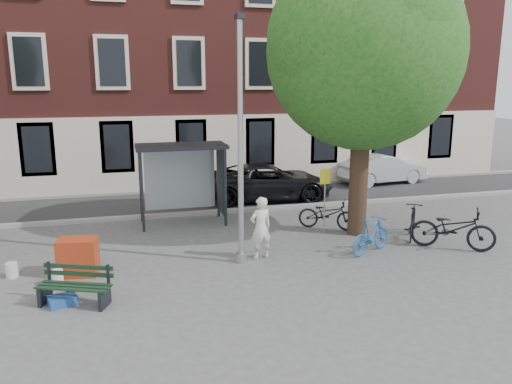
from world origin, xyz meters
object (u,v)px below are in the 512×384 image
at_px(bench, 75,288).
at_px(bike_d, 413,222).
at_px(painter, 261,228).
at_px(bike_a, 327,214).
at_px(bus_shelter, 193,165).
at_px(lamppost, 241,155).
at_px(car_dark, 268,182).
at_px(car_silver, 383,169).
at_px(notice_sign, 325,187).
at_px(red_stand, 78,257).
at_px(bike_c, 453,228).
at_px(bike_b, 371,235).

xyz_separation_m(bench, bike_d, (9.33, 2.18, 0.14)).
height_order(painter, bike_a, painter).
bearing_deg(bus_shelter, lamppost, -81.57).
relative_size(painter, car_dark, 0.33).
bearing_deg(car_silver, notice_sign, 131.61).
height_order(bike_a, bike_d, bike_d).
xyz_separation_m(bench, notice_sign, (6.98, 3.33, 1.10)).
bearing_deg(red_stand, bus_shelter, 49.18).
height_order(bike_a, red_stand, bike_a).
height_order(bike_c, car_dark, car_dark).
xyz_separation_m(bike_b, red_stand, (-7.57, 0.40, -0.04)).
xyz_separation_m(bike_b, car_silver, (5.10, 8.53, 0.18)).
xyz_separation_m(bike_a, bike_c, (2.60, -2.70, 0.10)).
height_order(bus_shelter, red_stand, bus_shelter).
height_order(car_dark, notice_sign, notice_sign).
relative_size(bike_a, bike_c, 0.83).
distance_m(bench, bike_c, 9.91).
distance_m(painter, red_stand, 4.57).
relative_size(bike_a, notice_sign, 0.92).
bearing_deg(bike_b, bike_d, -92.37).
bearing_deg(notice_sign, bench, -163.45).
xyz_separation_m(bike_d, notice_sign, (-2.35, 1.15, 0.96)).
height_order(painter, notice_sign, notice_sign).
height_order(lamppost, car_dark, lamppost).
xyz_separation_m(lamppost, bike_d, (5.40, 0.66, -2.28)).
height_order(bike_a, notice_sign, notice_sign).
xyz_separation_m(bus_shelter, bike_d, (6.01, -3.45, -1.41)).
bearing_deg(bus_shelter, bike_c, -35.17).
distance_m(bike_a, bike_c, 3.75).
relative_size(car_silver, red_stand, 4.54).
distance_m(car_dark, notice_sign, 4.90).
xyz_separation_m(bus_shelter, notice_sign, (3.66, -2.30, -0.45)).
distance_m(bike_c, red_stand, 9.94).
bearing_deg(car_silver, lamppost, 126.24).
bearing_deg(red_stand, bike_d, 2.85).
distance_m(lamppost, bench, 4.86).
height_order(bike_b, bike_d, bike_d).
bearing_deg(car_silver, painter, 127.63).
relative_size(bench, car_silver, 0.39).
bearing_deg(bike_b, bike_c, -124.94).
relative_size(bus_shelter, bike_c, 1.27).
distance_m(bench, bike_a, 8.16).
relative_size(bike_c, notice_sign, 1.12).
xyz_separation_m(lamppost, bus_shelter, (-0.61, 4.11, -0.87)).
relative_size(lamppost, bike_d, 3.62).
relative_size(painter, car_silver, 0.41).
height_order(bike_d, notice_sign, notice_sign).
distance_m(bike_a, car_dark, 4.49).
distance_m(bike_b, bike_d, 2.02).
height_order(bench, bike_c, bike_c).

